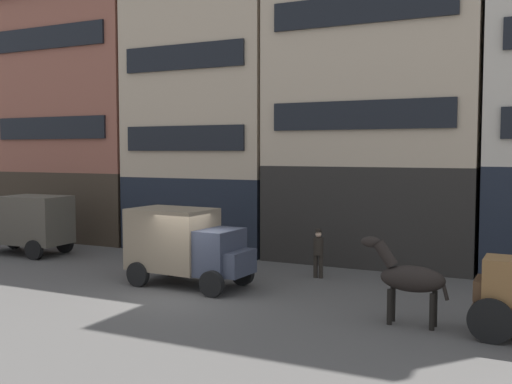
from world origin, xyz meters
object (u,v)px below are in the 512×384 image
draft_horse (409,278)px  delivery_truck_near (26,222)px  delivery_truck_far (186,244)px  pedestrian_officer (318,251)px

draft_horse → delivery_truck_near: bearing=168.9°
delivery_truck_far → pedestrian_officer: bearing=40.2°
delivery_truck_far → pedestrian_officer: size_ratio=2.47×
pedestrian_officer → draft_horse: bearing=-47.2°
pedestrian_officer → delivery_truck_near: bearing=-175.7°
pedestrian_officer → delivery_truck_far: bearing=-139.8°
draft_horse → pedestrian_officer: 6.07m
draft_horse → delivery_truck_near: (-17.54, 3.43, 0.15)m
delivery_truck_near → delivery_truck_far: bearing=-12.0°
delivery_truck_near → pedestrian_officer: (13.42, 1.01, -0.44)m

